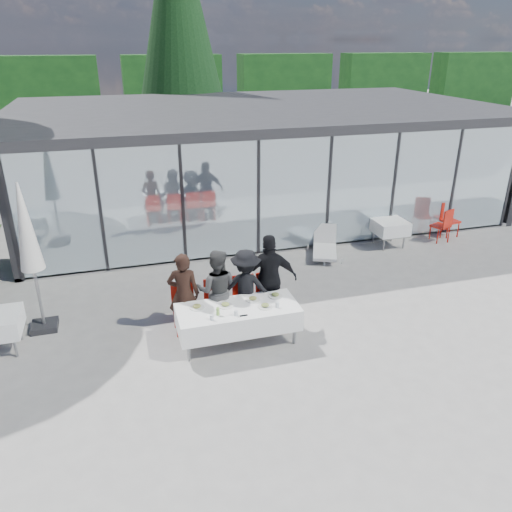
# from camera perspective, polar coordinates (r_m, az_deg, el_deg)

# --- Properties ---
(ground) EXTENTS (90.00, 90.00, 0.00)m
(ground) POSITION_cam_1_polar(r_m,az_deg,el_deg) (9.72, 1.12, -9.59)
(ground) COLOR gray
(ground) RESTS_ON ground
(pavilion) EXTENTS (14.80, 8.80, 3.44)m
(pavilion) POSITION_cam_1_polar(r_m,az_deg,el_deg) (16.84, -0.54, 12.69)
(pavilion) COLOR gray
(pavilion) RESTS_ON ground
(treeline) EXTENTS (62.50, 2.00, 4.40)m
(treeline) POSITION_cam_1_polar(r_m,az_deg,el_deg) (35.90, -16.14, 17.68)
(treeline) COLOR black
(treeline) RESTS_ON ground
(dining_table) EXTENTS (2.26, 0.96, 0.75)m
(dining_table) POSITION_cam_1_polar(r_m,az_deg,el_deg) (9.39, -2.08, -7.01)
(dining_table) COLOR white
(dining_table) RESTS_ON ground
(diner_a) EXTENTS (0.73, 0.73, 1.69)m
(diner_a) POSITION_cam_1_polar(r_m,az_deg,el_deg) (9.64, -8.25, -4.33)
(diner_a) COLOR black
(diner_a) RESTS_ON ground
(diner_chair_a) EXTENTS (0.44, 0.44, 0.97)m
(diner_chair_a) POSITION_cam_1_polar(r_m,az_deg,el_deg) (9.89, -8.26, -5.56)
(diner_chair_a) COLOR red
(diner_chair_a) RESTS_ON ground
(diner_b) EXTENTS (1.02, 1.02, 1.67)m
(diner_b) POSITION_cam_1_polar(r_m,az_deg,el_deg) (9.73, -4.49, -3.91)
(diner_b) COLOR #464646
(diner_b) RESTS_ON ground
(diner_chair_b) EXTENTS (0.44, 0.44, 0.97)m
(diner_chair_b) POSITION_cam_1_polar(r_m,az_deg,el_deg) (9.98, -4.59, -5.10)
(diner_chair_b) COLOR red
(diner_chair_b) RESTS_ON ground
(diner_c) EXTENTS (1.32, 1.32, 1.61)m
(diner_c) POSITION_cam_1_polar(r_m,az_deg,el_deg) (9.86, -1.15, -3.65)
(diner_c) COLOR black
(diner_c) RESTS_ON ground
(diner_chair_c) EXTENTS (0.44, 0.44, 0.97)m
(diner_chair_c) POSITION_cam_1_polar(r_m,az_deg,el_deg) (10.09, -1.33, -4.67)
(diner_chair_c) COLOR red
(diner_chair_c) RESTS_ON ground
(diner_d) EXTENTS (1.27, 1.27, 1.86)m
(diner_d) POSITION_cam_1_polar(r_m,az_deg,el_deg) (9.93, 1.58, -2.64)
(diner_d) COLOR black
(diner_d) RESTS_ON ground
(diner_chair_d) EXTENTS (0.44, 0.44, 0.97)m
(diner_chair_d) POSITION_cam_1_polar(r_m,az_deg,el_deg) (10.22, 1.34, -4.31)
(diner_chair_d) COLOR red
(diner_chair_d) RESTS_ON ground
(plate_a) EXTENTS (0.27, 0.27, 0.07)m
(plate_a) POSITION_cam_1_polar(r_m,az_deg,el_deg) (9.31, -6.77, -5.78)
(plate_a) COLOR white
(plate_a) RESTS_ON dining_table
(plate_b) EXTENTS (0.27, 0.27, 0.07)m
(plate_b) POSITION_cam_1_polar(r_m,az_deg,el_deg) (9.33, -3.53, -5.60)
(plate_b) COLOR white
(plate_b) RESTS_ON dining_table
(plate_c) EXTENTS (0.27, 0.27, 0.07)m
(plate_c) POSITION_cam_1_polar(r_m,az_deg,el_deg) (9.51, -0.35, -4.92)
(plate_c) COLOR white
(plate_c) RESTS_ON dining_table
(plate_d) EXTENTS (0.27, 0.27, 0.07)m
(plate_d) POSITION_cam_1_polar(r_m,az_deg,el_deg) (9.65, 2.23, -4.49)
(plate_d) COLOR white
(plate_d) RESTS_ON dining_table
(plate_extra) EXTENTS (0.27, 0.27, 0.07)m
(plate_extra) POSITION_cam_1_polar(r_m,az_deg,el_deg) (9.28, 1.05, -5.71)
(plate_extra) COLOR white
(plate_extra) RESTS_ON dining_table
(juice_bottle) EXTENTS (0.06, 0.06, 0.14)m
(juice_bottle) POSITION_cam_1_polar(r_m,az_deg,el_deg) (9.03, -4.38, -6.35)
(juice_bottle) COLOR #8CC251
(juice_bottle) RESTS_ON dining_table
(drinking_glasses) EXTENTS (1.33, 0.18, 0.10)m
(drinking_glasses) POSITION_cam_1_polar(r_m,az_deg,el_deg) (9.04, -1.59, -6.38)
(drinking_glasses) COLOR silver
(drinking_glasses) RESTS_ON dining_table
(folded_eyeglasses) EXTENTS (0.14, 0.03, 0.01)m
(folded_eyeglasses) POSITION_cam_1_polar(r_m,az_deg,el_deg) (9.01, -1.42, -6.81)
(folded_eyeglasses) COLOR black
(folded_eyeglasses) RESTS_ON dining_table
(spare_table_right) EXTENTS (0.86, 0.86, 0.74)m
(spare_table_right) POSITION_cam_1_polar(r_m,az_deg,el_deg) (14.27, 15.02, 3.24)
(spare_table_right) COLOR white
(spare_table_right) RESTS_ON ground
(spare_chair_a) EXTENTS (0.50, 0.50, 0.97)m
(spare_chair_a) POSITION_cam_1_polar(r_m,az_deg,el_deg) (15.64, 21.12, 4.15)
(spare_chair_a) COLOR red
(spare_chair_a) RESTS_ON ground
(spare_chair_b) EXTENTS (0.57, 0.57, 0.97)m
(spare_chair_b) POSITION_cam_1_polar(r_m,az_deg,el_deg) (15.02, 20.67, 3.45)
(spare_chair_b) COLOR red
(spare_chair_b) RESTS_ON ground
(market_umbrella) EXTENTS (0.50, 0.50, 3.00)m
(market_umbrella) POSITION_cam_1_polar(r_m,az_deg,el_deg) (10.11, -24.67, 2.00)
(market_umbrella) COLOR black
(market_umbrella) RESTS_ON ground
(lounger) EXTENTS (1.07, 1.46, 0.72)m
(lounger) POSITION_cam_1_polar(r_m,az_deg,el_deg) (13.43, 7.87, 1.20)
(lounger) COLOR silver
(lounger) RESTS_ON ground
(conifer_tree) EXTENTS (4.00, 4.00, 10.50)m
(conifer_tree) POSITION_cam_1_polar(r_m,az_deg,el_deg) (20.98, -8.91, 25.12)
(conifer_tree) COLOR #382316
(conifer_tree) RESTS_ON ground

